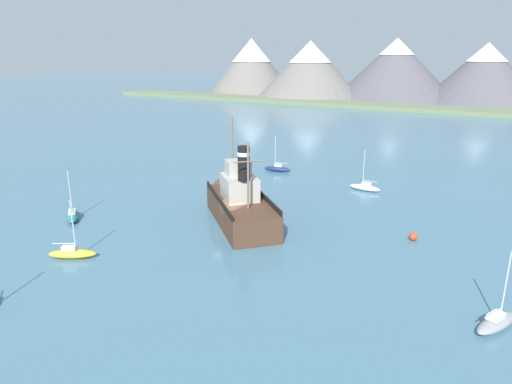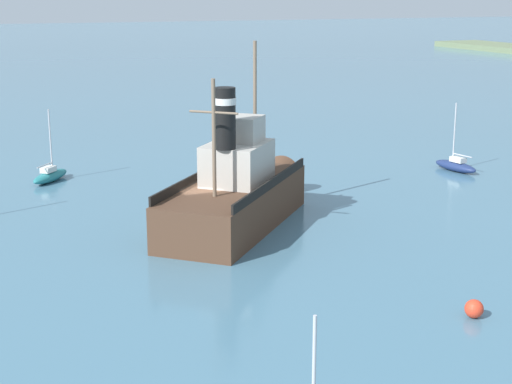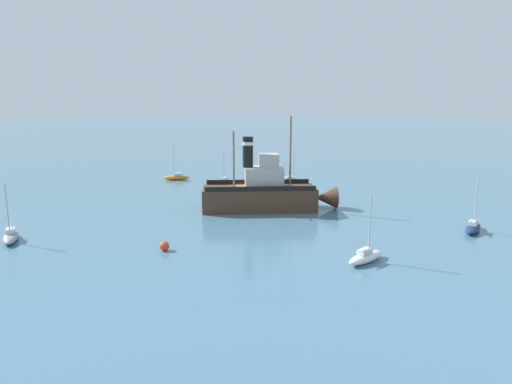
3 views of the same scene
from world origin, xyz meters
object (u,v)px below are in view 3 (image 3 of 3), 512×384
(sailboat_white, at_px, (366,256))
(sailboat_navy, at_px, (473,227))
(sailboat_grey, at_px, (11,236))
(mooring_buoy, at_px, (164,246))
(old_tugboat, at_px, (265,193))
(sailboat_teal, at_px, (291,180))
(sailboat_yellow, at_px, (225,182))
(sailboat_orange, at_px, (177,177))

(sailboat_white, bearing_deg, sailboat_navy, 168.17)
(sailboat_grey, relative_size, sailboat_navy, 1.00)
(mooring_buoy, bearing_deg, old_tugboat, -166.20)
(sailboat_teal, bearing_deg, sailboat_yellow, -37.96)
(sailboat_grey, distance_m, sailboat_yellow, 30.67)
(old_tugboat, height_order, sailboat_yellow, old_tugboat)
(sailboat_white, distance_m, mooring_buoy, 15.24)
(sailboat_orange, relative_size, sailboat_navy, 1.00)
(sailboat_yellow, height_order, mooring_buoy, sailboat_yellow)
(sailboat_orange, distance_m, sailboat_grey, 31.72)
(mooring_buoy, bearing_deg, sailboat_grey, -56.70)
(sailboat_navy, height_order, sailboat_teal, same)
(sailboat_orange, distance_m, sailboat_teal, 17.09)
(sailboat_orange, bearing_deg, mooring_buoy, 51.87)
(old_tugboat, bearing_deg, sailboat_teal, -150.44)
(old_tugboat, distance_m, sailboat_navy, 20.37)
(sailboat_yellow, bearing_deg, old_tugboat, 63.80)
(sailboat_yellow, bearing_deg, sailboat_orange, -76.67)
(sailboat_white, xyz_separation_m, mooring_buoy, (8.51, -12.64, -0.05))
(sailboat_orange, relative_size, sailboat_white, 1.00)
(old_tugboat, relative_size, sailboat_orange, 2.63)
(sailboat_grey, relative_size, sailboat_teal, 1.00)
(sailboat_grey, height_order, sailboat_navy, same)
(sailboat_grey, bearing_deg, sailboat_white, 123.65)
(sailboat_white, bearing_deg, sailboat_grey, -56.35)
(sailboat_teal, bearing_deg, sailboat_orange, -56.35)
(sailboat_orange, distance_m, sailboat_white, 40.69)
(sailboat_grey, bearing_deg, sailboat_navy, 137.73)
(sailboat_orange, bearing_deg, sailboat_grey, 28.19)
(sailboat_grey, distance_m, sailboat_navy, 39.69)
(sailboat_yellow, bearing_deg, sailboat_white, 65.24)
(sailboat_grey, bearing_deg, sailboat_orange, -151.81)
(old_tugboat, height_order, sailboat_orange, old_tugboat)
(sailboat_orange, xyz_separation_m, sailboat_teal, (-9.47, 14.23, 0.00))
(sailboat_orange, xyz_separation_m, sailboat_yellow, (-1.99, 8.39, 0.00))
(sailboat_white, bearing_deg, mooring_buoy, -56.03)
(sailboat_orange, distance_m, mooring_buoy, 33.33)
(sailboat_teal, bearing_deg, sailboat_grey, 1.17)
(sailboat_grey, xyz_separation_m, sailboat_yellow, (-29.95, -6.60, 0.00))
(old_tugboat, bearing_deg, sailboat_navy, 108.07)
(old_tugboat, xyz_separation_m, sailboat_orange, (-4.89, -22.37, -1.40))
(sailboat_white, bearing_deg, sailboat_orange, -107.25)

